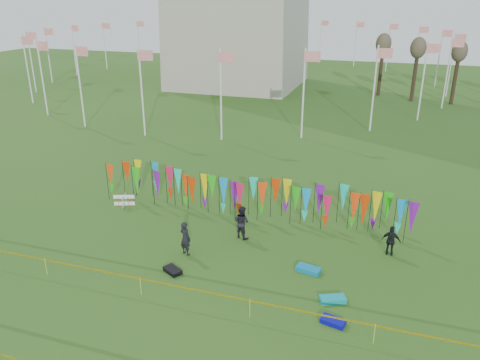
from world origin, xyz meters
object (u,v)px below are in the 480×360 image
(person_mid, at_px, (242,222))
(kite_bag_black, at_px, (173,270))
(person_left, at_px, (185,238))
(kite_bag_teal, at_px, (333,299))
(box_kite, at_px, (124,200))
(kite_bag_turquoise, at_px, (308,269))
(kite_bag_blue, at_px, (333,321))
(person_right, at_px, (391,241))

(person_mid, distance_m, kite_bag_black, 4.83)
(person_left, relative_size, kite_bag_teal, 1.65)
(box_kite, bearing_deg, kite_bag_black, -43.79)
(kite_bag_black, distance_m, kite_bag_teal, 7.49)
(person_left, relative_size, kite_bag_turquoise, 1.61)
(kite_bag_turquoise, bearing_deg, kite_bag_black, -160.94)
(person_mid, xyz_separation_m, kite_bag_turquoise, (4.05, -2.21, -0.80))
(person_left, distance_m, kite_bag_blue, 8.43)
(person_right, bearing_deg, kite_bag_turquoise, 44.63)
(person_mid, bearing_deg, kite_bag_turquoise, 172.12)
(person_right, distance_m, kite_bag_teal, 5.32)
(kite_bag_blue, relative_size, kite_bag_black, 1.05)
(person_left, xyz_separation_m, kite_bag_turquoise, (6.18, 0.35, -0.79))
(kite_bag_blue, bearing_deg, box_kite, 152.40)
(kite_bag_turquoise, distance_m, kite_bag_blue, 3.81)
(person_mid, relative_size, kite_bag_black, 2.01)
(person_mid, relative_size, kite_bag_turquoise, 1.63)
(kite_bag_teal, bearing_deg, kite_bag_turquoise, 125.51)
(box_kite, xyz_separation_m, person_left, (6.06, -4.16, 0.54))
(person_right, bearing_deg, person_left, 24.63)
(person_right, relative_size, kite_bag_teal, 1.44)
(kite_bag_blue, bearing_deg, person_right, 72.44)
(kite_bag_blue, xyz_separation_m, kite_bag_black, (-7.70, 1.34, 0.00))
(person_left, distance_m, kite_bag_black, 1.92)
(kite_bag_turquoise, bearing_deg, kite_bag_blue, -64.65)
(box_kite, bearing_deg, person_right, -3.62)
(person_left, height_order, person_right, person_left)
(box_kite, bearing_deg, kite_bag_turquoise, -17.29)
(kite_bag_black, xyz_separation_m, kite_bag_teal, (7.49, 0.11, -0.00))
(person_right, xyz_separation_m, kite_bag_black, (-9.68, -4.91, -0.69))
(box_kite, distance_m, kite_bag_teal, 14.84)
(person_right, bearing_deg, kite_bag_black, 33.61)
(kite_bag_turquoise, bearing_deg, person_left, -176.74)
(person_right, relative_size, kite_bag_turquoise, 1.41)
(person_right, bearing_deg, kite_bag_blue, 79.16)
(person_right, bearing_deg, box_kite, 3.10)
(person_left, bearing_deg, kite_bag_blue, -178.67)
(person_right, xyz_separation_m, kite_bag_teal, (-2.19, -4.79, -0.69))
(person_mid, bearing_deg, person_left, 71.03)
(person_mid, relative_size, person_right, 1.16)
(person_mid, relative_size, kite_bag_blue, 1.91)
(person_right, xyz_separation_m, kite_bag_turquoise, (-3.61, -2.81, -0.68))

